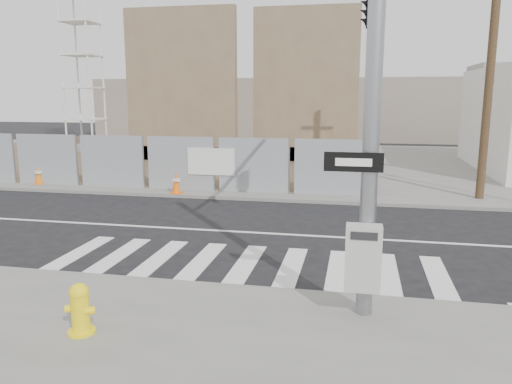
% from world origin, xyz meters
% --- Properties ---
extents(ground, '(100.00, 100.00, 0.00)m').
position_xyz_m(ground, '(0.00, 0.00, 0.00)').
color(ground, black).
rests_on(ground, ground).
extents(sidewalk_far, '(50.00, 20.00, 0.12)m').
position_xyz_m(sidewalk_far, '(0.00, 14.00, 0.06)').
color(sidewalk_far, slate).
rests_on(sidewalk_far, ground).
extents(signal_pole, '(0.96, 5.87, 7.00)m').
position_xyz_m(signal_pole, '(2.49, -2.05, 4.78)').
color(signal_pole, gray).
rests_on(signal_pole, sidewalk_near).
extents(chain_link_fence, '(24.60, 0.04, 2.00)m').
position_xyz_m(chain_link_fence, '(-10.00, 5.00, 1.12)').
color(chain_link_fence, gray).
rests_on(chain_link_fence, sidewalk_far).
extents(concrete_wall_left, '(6.00, 1.30, 8.00)m').
position_xyz_m(concrete_wall_left, '(-7.00, 13.08, 3.38)').
color(concrete_wall_left, brown).
rests_on(concrete_wall_left, sidewalk_far).
extents(concrete_wall_right, '(5.50, 1.30, 8.00)m').
position_xyz_m(concrete_wall_right, '(-0.50, 14.08, 3.38)').
color(concrete_wall_right, brown).
rests_on(concrete_wall_right, sidewalk_far).
extents(crane_tower, '(2.60, 2.60, 18.15)m').
position_xyz_m(crane_tower, '(-15.00, 17.00, 9.02)').
color(crane_tower, slate).
rests_on(crane_tower, sidewalk_far).
extents(utility_pole_right, '(1.60, 0.28, 10.00)m').
position_xyz_m(utility_pole_right, '(6.50, 5.50, 5.20)').
color(utility_pole_right, brown).
rests_on(utility_pole_right, sidewalk_far).
extents(fire_hydrant, '(0.54, 0.54, 0.78)m').
position_xyz_m(fire_hydrant, '(-1.65, -6.37, 0.51)').
color(fire_hydrant, yellow).
rests_on(fire_hydrant, sidewalk_near).
extents(traffic_cone_b, '(0.48, 0.48, 0.74)m').
position_xyz_m(traffic_cone_b, '(-10.23, 4.99, 0.48)').
color(traffic_cone_b, orange).
rests_on(traffic_cone_b, sidewalk_far).
extents(traffic_cone_c, '(0.43, 0.43, 0.77)m').
position_xyz_m(traffic_cone_c, '(-4.11, 4.22, 0.49)').
color(traffic_cone_c, '#FC640D').
rests_on(traffic_cone_c, sidewalk_far).
extents(traffic_cone_d, '(0.34, 0.34, 0.62)m').
position_xyz_m(traffic_cone_d, '(-0.78, 5.31, 0.42)').
color(traffic_cone_d, orange).
rests_on(traffic_cone_d, sidewalk_far).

